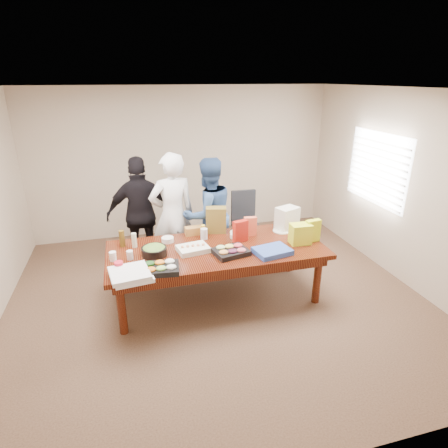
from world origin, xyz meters
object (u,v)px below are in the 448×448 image
object	(u,v)px
sheet_cake	(193,249)
salad_bowl	(154,251)
office_chair	(247,225)
person_center	(173,215)
conference_table	(217,273)
person_right	(208,215)

from	to	relation	value
sheet_cake	salad_bowl	world-z (taller)	salad_bowl
office_chair	person_center	size ratio (longest dim) A/B	0.54
office_chair	salad_bowl	size ratio (longest dim) A/B	3.14
office_chair	sheet_cake	world-z (taller)	office_chair
conference_table	person_center	distance (m)	1.13
person_right	sheet_cake	size ratio (longest dim) A/B	4.57
person_right	person_center	bearing A→B (deg)	-12.67
office_chair	sheet_cake	bearing A→B (deg)	-129.35
conference_table	salad_bowl	distance (m)	0.91
salad_bowl	office_chair	bearing A→B (deg)	37.78
person_center	sheet_cake	distance (m)	0.91
person_right	sheet_cake	world-z (taller)	person_right
person_center	sheet_cake	bearing A→B (deg)	87.99
person_right	salad_bowl	bearing A→B (deg)	28.89
person_center	conference_table	bearing A→B (deg)	106.91
person_right	sheet_cake	bearing A→B (deg)	49.74
office_chair	person_right	size ratio (longest dim) A/B	0.57
office_chair	person_right	distance (m)	0.91
office_chair	sheet_cake	size ratio (longest dim) A/B	2.60
sheet_cake	salad_bowl	bearing A→B (deg)	167.43
sheet_cake	person_center	bearing A→B (deg)	88.30
office_chair	person_center	xyz separation A→B (m)	(-1.28, -0.40, 0.43)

